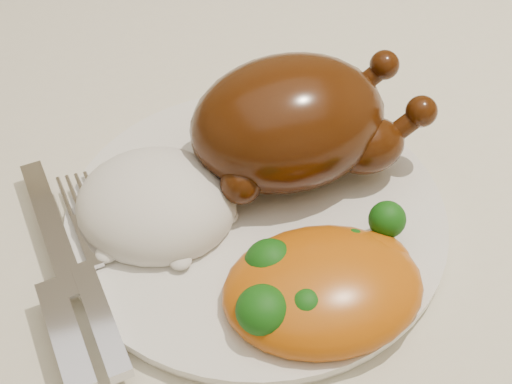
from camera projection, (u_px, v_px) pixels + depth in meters
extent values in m
cube|color=brown|center=(385.00, 173.00, 0.60)|extent=(1.60, 0.90, 0.04)
cube|color=beige|center=(389.00, 152.00, 0.58)|extent=(1.72, 1.02, 0.01)
cylinder|color=white|center=(256.00, 217.00, 0.52)|extent=(0.34, 0.34, 0.01)
ellipsoid|color=#421F07|center=(288.00, 122.00, 0.51)|extent=(0.15, 0.12, 0.09)
ellipsoid|color=#421F07|center=(277.00, 107.00, 0.49)|extent=(0.07, 0.05, 0.04)
ellipsoid|color=#421F07|center=(367.00, 146.00, 0.51)|extent=(0.06, 0.04, 0.04)
sphere|color=#421F07|center=(421.00, 111.00, 0.51)|extent=(0.02, 0.02, 0.02)
ellipsoid|color=#421F07|center=(335.00, 97.00, 0.55)|extent=(0.06, 0.04, 0.04)
sphere|color=#421F07|center=(384.00, 65.00, 0.55)|extent=(0.02, 0.02, 0.02)
sphere|color=#421F07|center=(241.00, 184.00, 0.49)|extent=(0.03, 0.03, 0.03)
sphere|color=#421F07|center=(213.00, 123.00, 0.53)|extent=(0.03, 0.03, 0.03)
ellipsoid|color=white|center=(157.00, 205.00, 0.50)|extent=(0.15, 0.14, 0.06)
ellipsoid|color=#BC560C|center=(323.00, 289.00, 0.45)|extent=(0.14, 0.11, 0.04)
ellipsoid|color=#BC560C|center=(367.00, 265.00, 0.47)|extent=(0.06, 0.05, 0.03)
ellipsoid|color=#0B3909|center=(280.00, 287.00, 0.45)|extent=(0.03, 0.03, 0.03)
ellipsoid|color=#0B3909|center=(305.00, 309.00, 0.44)|extent=(0.02, 0.02, 0.02)
ellipsoid|color=#0B3909|center=(378.00, 262.00, 0.46)|extent=(0.02, 0.02, 0.02)
ellipsoid|color=#0B3909|center=(306.00, 306.00, 0.43)|extent=(0.03, 0.03, 0.02)
ellipsoid|color=#0B3909|center=(270.00, 264.00, 0.46)|extent=(0.03, 0.03, 0.03)
ellipsoid|color=#0B3909|center=(352.00, 246.00, 0.47)|extent=(0.02, 0.02, 0.02)
ellipsoid|color=#0B3909|center=(263.00, 310.00, 0.43)|extent=(0.03, 0.03, 0.03)
ellipsoid|color=#0B3909|center=(387.00, 219.00, 0.48)|extent=(0.03, 0.03, 0.03)
ellipsoid|color=#0B3909|center=(264.00, 285.00, 0.45)|extent=(0.03, 0.03, 0.03)
ellipsoid|color=#0B3909|center=(318.00, 254.00, 0.47)|extent=(0.02, 0.02, 0.02)
cube|color=silver|center=(51.00, 225.00, 0.50)|extent=(0.03, 0.13, 0.00)
cube|color=silver|center=(65.00, 335.00, 0.43)|extent=(0.03, 0.09, 0.01)
cube|color=silver|center=(101.00, 318.00, 0.44)|extent=(0.03, 0.09, 0.01)
cube|color=silver|center=(83.00, 217.00, 0.50)|extent=(0.03, 0.10, 0.00)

